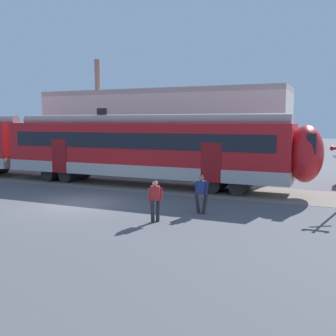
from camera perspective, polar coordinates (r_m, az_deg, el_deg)
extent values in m
plane|color=#515156|center=(19.22, -13.26, -5.15)|extent=(160.00, 160.00, 0.00)
cube|color=slate|center=(30.89, -22.42, -0.99)|extent=(80.00, 4.40, 0.01)
cube|color=#B7B2AD|center=(24.15, -4.00, -0.03)|extent=(18.00, 3.06, 0.70)
cube|color=red|center=(24.01, -4.03, 3.64)|extent=(18.00, 3.00, 2.40)
cube|color=black|center=(22.67, -5.80, 3.94)|extent=(16.56, 0.03, 0.90)
cube|color=maroon|center=(20.79, 6.23, 0.77)|extent=(1.10, 0.04, 2.10)
cube|color=maroon|center=(25.51, -15.54, 1.68)|extent=(1.10, 0.04, 2.10)
cylinder|color=#9C9793|center=(23.97, -4.06, 6.94)|extent=(17.64, 0.70, 0.70)
cube|color=black|center=(25.34, -9.55, 8.10)|extent=(0.70, 0.12, 0.40)
cylinder|color=black|center=(22.08, 10.65, -2.35)|extent=(0.90, 2.40, 0.90)
cylinder|color=black|center=(22.43, 7.16, -2.15)|extent=(0.90, 2.40, 0.90)
cylinder|color=black|center=(26.80, -13.29, -0.81)|extent=(0.90, 2.40, 0.90)
cylinder|color=black|center=(27.66, -15.62, -0.65)|extent=(0.90, 2.40, 0.90)
ellipsoid|color=red|center=(21.40, 19.33, 1.94)|extent=(1.80, 2.85, 2.95)
cube|color=black|center=(21.34, 20.34, 3.51)|extent=(0.40, 2.40, 1.00)
cylinder|color=#28282D|center=(15.34, -2.26, -6.37)|extent=(0.26, 0.38, 0.87)
cylinder|color=#28282D|center=(15.59, -1.48, -6.15)|extent=(0.26, 0.38, 0.87)
cube|color=red|center=(15.32, -1.88, -3.67)|extent=(0.42, 0.34, 0.56)
cylinder|color=red|center=(15.38, -1.03, -3.81)|extent=(0.16, 0.26, 0.52)
cylinder|color=red|center=(15.28, -2.73, -3.89)|extent=(0.16, 0.26, 0.52)
sphere|color=tan|center=(15.23, -1.89, -2.24)|extent=(0.22, 0.22, 0.22)
sphere|color=black|center=(15.25, -1.88, -2.12)|extent=(0.20, 0.20, 0.20)
cube|color=#235633|center=(15.49, -1.80, -3.48)|extent=(0.32, 0.24, 0.40)
cylinder|color=#28282D|center=(16.82, 4.30, -5.20)|extent=(0.24, 0.38, 0.87)
cylinder|color=#28282D|center=(16.95, 5.35, -5.12)|extent=(0.24, 0.38, 0.87)
cube|color=navy|center=(16.75, 4.85, -2.78)|extent=(0.41, 0.33, 0.56)
cylinder|color=navy|center=(16.71, 5.63, -2.99)|extent=(0.15, 0.26, 0.52)
cylinder|color=navy|center=(16.82, 4.08, -2.91)|extent=(0.15, 0.26, 0.52)
sphere|color=#9E7051|center=(16.68, 4.83, -1.47)|extent=(0.22, 0.22, 0.22)
sphere|color=black|center=(16.69, 4.87, -1.36)|extent=(0.20, 0.20, 0.20)
cube|color=maroon|center=(16.90, 5.20, -2.63)|extent=(0.31, 0.23, 0.40)
sphere|color=red|center=(18.49, 22.73, 2.64)|extent=(0.20, 0.20, 0.20)
cube|color=beige|center=(32.32, -0.99, 5.18)|extent=(20.18, 5.00, 6.00)
cube|color=#A7A39B|center=(32.38, -1.00, 10.85)|extent=(20.18, 5.00, 0.40)
cylinder|color=#8C6656|center=(35.43, -10.19, 12.68)|extent=(0.50, 0.50, 3.20)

